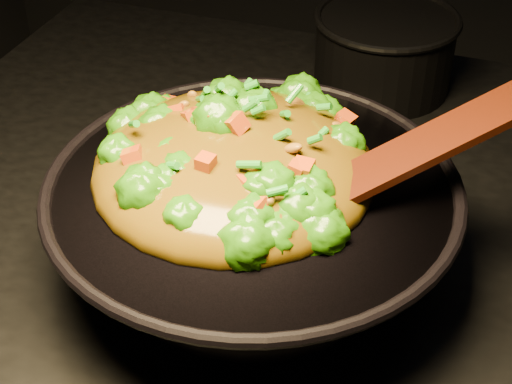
% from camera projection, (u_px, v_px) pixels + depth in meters
% --- Properties ---
extents(wok, '(0.44, 0.44, 0.11)m').
position_uv_depth(wok, '(253.00, 229.00, 0.80)').
color(wok, black).
rests_on(wok, stovetop).
extents(stir_fry, '(0.34, 0.34, 0.10)m').
position_uv_depth(stir_fry, '(233.00, 133.00, 0.75)').
color(stir_fry, '#2A7108').
rests_on(stir_fry, wok).
extents(spatula, '(0.28, 0.21, 0.13)m').
position_uv_depth(spatula, '(429.00, 144.00, 0.73)').
color(spatula, '#3A1704').
rests_on(spatula, wok).
extents(back_pot, '(0.22, 0.22, 0.11)m').
position_uv_depth(back_pot, '(384.00, 51.00, 1.11)').
color(back_pot, black).
rests_on(back_pot, stovetop).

